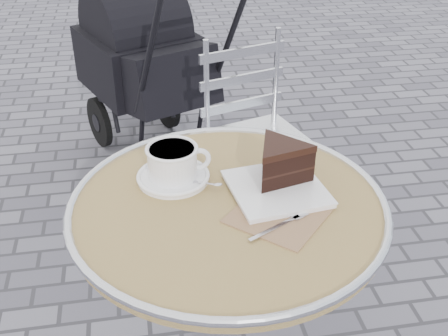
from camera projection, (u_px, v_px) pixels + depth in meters
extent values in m
cylinder|color=silver|center=(227.00, 319.00, 1.45)|extent=(0.07, 0.07, 0.67)
cylinder|color=tan|center=(228.00, 209.00, 1.26)|extent=(0.70, 0.70, 0.03)
torus|color=silver|center=(228.00, 204.00, 1.25)|extent=(0.72, 0.72, 0.02)
cylinder|color=white|center=(173.00, 178.00, 1.33)|extent=(0.17, 0.17, 0.01)
cylinder|color=white|center=(172.00, 162.00, 1.31)|extent=(0.12, 0.12, 0.07)
torus|color=white|center=(199.00, 159.00, 1.32)|extent=(0.06, 0.02, 0.06)
cylinder|color=#D2B78C|center=(172.00, 150.00, 1.29)|extent=(0.11, 0.11, 0.01)
cube|color=#916A4F|center=(279.00, 214.00, 1.22)|extent=(0.26, 0.26, 0.00)
cube|color=white|center=(277.00, 189.00, 1.29)|extent=(0.23, 0.23, 0.01)
cylinder|color=silver|center=(243.00, 219.00, 2.08)|extent=(0.02, 0.02, 0.40)
cylinder|color=silver|center=(311.00, 198.00, 2.20)|extent=(0.02, 0.02, 0.40)
cylinder|color=silver|center=(208.00, 179.00, 2.31)|extent=(0.02, 0.02, 0.40)
cylinder|color=silver|center=(271.00, 162.00, 2.43)|extent=(0.02, 0.02, 0.40)
cube|color=silver|center=(260.00, 143.00, 2.14)|extent=(0.45, 0.45, 0.02)
cube|color=black|center=(154.00, 74.00, 2.63)|extent=(0.60, 0.72, 0.38)
cylinder|color=black|center=(148.00, 179.00, 2.53)|extent=(0.10, 0.17, 0.17)
cylinder|color=black|center=(221.00, 155.00, 2.71)|extent=(0.10, 0.17, 0.17)
cylinder|color=black|center=(99.00, 122.00, 2.91)|extent=(0.13, 0.25, 0.26)
cylinder|color=black|center=(166.00, 105.00, 3.09)|extent=(0.13, 0.25, 0.26)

